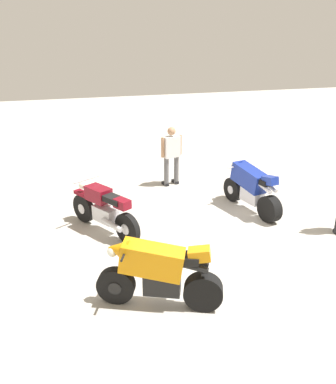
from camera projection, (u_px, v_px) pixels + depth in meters
ground_plane at (215, 243)px, 8.02m from camera, size 40.00×40.00×0.00m
motorcycle_orange_sportbike at (158, 272)px, 6.00m from camera, size 1.87×1.00×1.14m
motorcycle_maroon_cruiser at (104, 209)px, 8.30m from camera, size 1.18×1.85×1.09m
motorcycle_blue_sportbike at (251, 187)px, 9.31m from camera, size 0.75×1.95×1.14m
person_in_white_shirt at (171, 153)px, 10.77m from camera, size 0.64×0.40×1.62m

